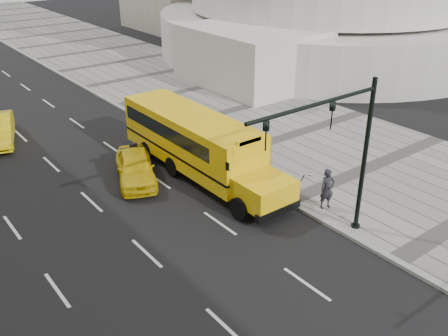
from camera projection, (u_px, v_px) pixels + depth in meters
ground at (112, 195)px, 23.09m from camera, size 140.00×140.00×0.00m
sidewalk_museum at (296, 135)px, 29.67m from camera, size 12.00×140.00×0.15m
curb_museum at (215, 160)px, 26.36m from camera, size 0.30×140.00×0.15m
school_bus at (195, 139)px, 24.57m from camera, size 2.96×11.56×3.19m
taxi_near at (135, 167)px, 24.09m from camera, size 3.28×4.66×1.47m
pedestrian at (327, 189)px, 21.41m from camera, size 0.77×0.62×1.83m
traffic_signal at (343, 146)px, 17.91m from camera, size 6.18×0.36×6.40m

